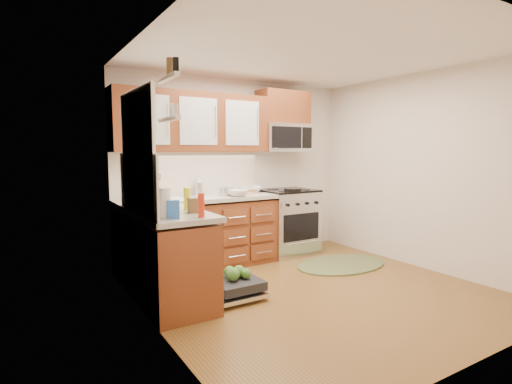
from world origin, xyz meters
TOP-DOWN VIEW (x-y plane):
  - floor at (0.00, 0.00)m, footprint 3.50×3.50m
  - ceiling at (0.00, 0.00)m, footprint 3.50×3.50m
  - wall_back at (0.00, 1.75)m, footprint 3.50×0.04m
  - wall_front at (0.00, -1.75)m, footprint 3.50×0.04m
  - wall_left at (-1.75, 0.00)m, footprint 0.04×3.50m
  - wall_right at (1.75, 0.00)m, footprint 0.04×3.50m
  - base_cabinet_back at (-0.73, 1.45)m, footprint 2.05×0.60m
  - base_cabinet_left at (-1.45, 0.52)m, footprint 0.60×1.25m
  - countertop_back at (-0.72, 1.44)m, footprint 2.07×0.64m
  - countertop_left at (-1.44, 0.53)m, footprint 0.64×1.27m
  - backsplash_back at (-0.73, 1.74)m, footprint 2.05×0.02m
  - backsplash_left at (-1.74, 0.52)m, footprint 0.02×1.25m
  - upper_cabinets at (-0.73, 1.57)m, footprint 2.05×0.35m
  - cabinet_over_mw at (0.68, 1.57)m, footprint 0.76×0.35m
  - range at (0.68, 1.43)m, footprint 0.76×0.64m
  - microwave at (0.68, 1.55)m, footprint 0.76×0.38m
  - sink at (-1.25, 1.42)m, footprint 0.62×0.50m
  - dishwasher at (-0.86, 0.30)m, footprint 0.70×0.60m
  - window at (-1.74, 0.50)m, footprint 0.03×1.05m
  - window_blind at (-1.71, 0.50)m, footprint 0.02×0.96m
  - shelf_upper at (-1.72, -0.35)m, footprint 0.04×0.40m
  - shelf_lower at (-1.72, -0.35)m, footprint 0.04×0.40m
  - rug at (0.94, 0.57)m, footprint 1.32×0.86m
  - skillet at (0.57, 1.18)m, footprint 0.30×0.30m
  - stock_pot at (-0.32, 1.44)m, footprint 0.23×0.23m
  - cutting_board at (0.01, 1.48)m, footprint 0.32×0.27m
  - canister at (-0.65, 1.62)m, footprint 0.12×0.12m
  - paper_towel_roll at (-1.60, 0.17)m, footprint 0.16×0.16m
  - mustard_bottle at (-1.25, 0.50)m, footprint 0.07×0.07m
  - red_bottle at (-1.32, 0.00)m, footprint 0.08×0.08m
  - wooden_box at (-1.25, 0.28)m, footprint 0.15×0.12m
  - blue_carton at (-1.55, 0.07)m, footprint 0.11×0.08m
  - bowl_a at (0.15, 1.60)m, footprint 0.34×0.34m
  - bowl_b at (-0.25, 1.25)m, footprint 0.31×0.31m
  - cup at (0.20, 1.55)m, footprint 0.13×0.13m
  - soap_bottle_a at (-0.62, 1.68)m, footprint 0.12×0.12m
  - soap_bottle_b at (-1.62, 0.63)m, footprint 0.10×0.10m
  - soap_bottle_c at (-1.56, 0.68)m, footprint 0.19×0.19m

SIDE VIEW (x-z plane):
  - floor at x=0.00m, z-range 0.00..0.00m
  - rug at x=0.94m, z-range 0.00..0.02m
  - dishwasher at x=-0.86m, z-range 0.00..0.20m
  - base_cabinet_back at x=-0.73m, z-range 0.00..0.85m
  - base_cabinet_left at x=-1.45m, z-range 0.00..0.85m
  - range at x=0.68m, z-range 0.00..0.95m
  - sink at x=-1.25m, z-range 0.67..0.93m
  - countertop_back at x=-0.72m, z-range 0.88..0.93m
  - countertop_left at x=-1.44m, z-range 0.88..0.93m
  - cutting_board at x=0.01m, z-range 0.93..0.94m
  - bowl_a at x=0.15m, z-range 0.93..1.00m
  - bowl_b at x=-0.25m, z-range 0.93..1.01m
  - skillet at x=0.57m, z-range 0.95..1.00m
  - cup at x=0.20m, z-range 0.93..1.03m
  - stock_pot at x=-0.32m, z-range 0.93..1.03m
  - wooden_box at x=-1.25m, z-range 0.93..1.07m
  - blue_carton at x=-1.55m, z-range 0.93..1.09m
  - canister at x=-0.65m, z-range 0.93..1.09m
  - soap_bottle_c at x=-1.56m, z-range 0.93..1.11m
  - soap_bottle_b at x=-1.62m, z-range 0.93..1.12m
  - red_bottle at x=-1.32m, z-range 0.93..1.14m
  - mustard_bottle at x=-1.25m, z-range 0.93..1.15m
  - soap_bottle_a at x=-0.62m, z-range 0.93..1.19m
  - paper_towel_roll at x=-1.60m, z-range 0.92..1.19m
  - backsplash_back at x=-0.73m, z-range 0.93..1.49m
  - backsplash_left at x=-1.74m, z-range 0.93..1.49m
  - wall_back at x=0.00m, z-range 0.00..2.50m
  - wall_front at x=0.00m, z-range 0.00..2.50m
  - wall_left at x=-1.75m, z-range 0.00..2.50m
  - wall_right at x=1.75m, z-range 0.00..2.50m
  - window at x=-1.74m, z-range 1.02..2.08m
  - microwave at x=0.68m, z-range 1.50..1.90m
  - shelf_lower at x=-1.72m, z-range 1.74..1.76m
  - upper_cabinets at x=-0.73m, z-range 1.50..2.25m
  - window_blind at x=-1.71m, z-range 1.68..2.08m
  - shelf_upper at x=-1.72m, z-range 2.03..2.06m
  - cabinet_over_mw at x=0.68m, z-range 1.90..2.37m
  - ceiling at x=0.00m, z-range 2.50..2.50m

